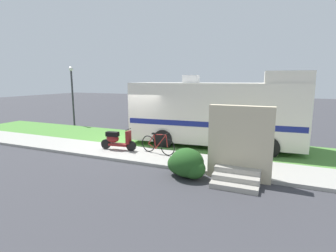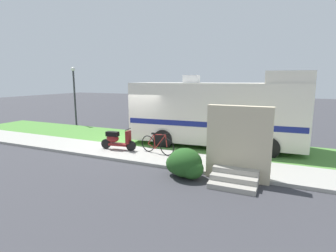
# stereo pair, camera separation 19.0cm
# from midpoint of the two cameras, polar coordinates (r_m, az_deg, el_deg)

# --- Properties ---
(ground_plane) EXTENTS (80.00, 80.00, 0.00)m
(ground_plane) POSITION_cam_midpoint_polar(r_m,az_deg,el_deg) (12.69, -7.81, -4.60)
(ground_plane) COLOR #38383D
(sidewalk) EXTENTS (24.00, 2.00, 0.12)m
(sidewalk) POSITION_cam_midpoint_polar(r_m,az_deg,el_deg) (11.70, -10.85, -5.65)
(sidewalk) COLOR #9E9B93
(sidewalk) RESTS_ON ground
(grass_strip) EXTENTS (24.00, 3.40, 0.08)m
(grass_strip) POSITION_cam_midpoint_polar(r_m,az_deg,el_deg) (13.94, -4.64, -3.03)
(grass_strip) COLOR #4C8438
(grass_strip) RESTS_ON ground
(motorhome_rv) EXTENTS (8.03, 3.05, 3.54)m
(motorhome_rv) POSITION_cam_midpoint_polar(r_m,az_deg,el_deg) (12.62, 10.18, 3.03)
(motorhome_rv) COLOR silver
(motorhome_rv) RESTS_ON ground
(scooter) EXTENTS (1.68, 0.52, 0.97)m
(scooter) POSITION_cam_midpoint_polar(r_m,az_deg,el_deg) (11.81, -11.52, -2.95)
(scooter) COLOR black
(scooter) RESTS_ON ground
(bicycle) EXTENTS (1.69, 0.54, 0.91)m
(bicycle) POSITION_cam_midpoint_polar(r_m,az_deg,el_deg) (11.01, -2.75, -4.03)
(bicycle) COLOR black
(bicycle) RESTS_ON ground
(pickup_truck_near) EXTENTS (5.87, 2.49, 1.76)m
(pickup_truck_near) POSITION_cam_midpoint_polar(r_m,az_deg,el_deg) (18.21, 0.57, 2.99)
(pickup_truck_near) COLOR #1E2328
(pickup_truck_near) RESTS_ON ground
(pickup_truck_far) EXTENTS (5.33, 2.16, 1.81)m
(pickup_truck_far) POSITION_cam_midpoint_polar(r_m,az_deg,el_deg) (20.06, 14.73, 3.39)
(pickup_truck_far) COLOR #1E478C
(pickup_truck_far) RESTS_ON ground
(porch_steps) EXTENTS (2.00, 1.26, 2.40)m
(porch_steps) POSITION_cam_midpoint_polar(r_m,az_deg,el_deg) (8.58, 14.60, -5.33)
(porch_steps) COLOR #9E998E
(porch_steps) RESTS_ON ground
(bush_by_porch) EXTENTS (1.36, 1.02, 0.96)m
(bush_by_porch) POSITION_cam_midpoint_polar(r_m,az_deg,el_deg) (8.73, 3.38, -8.25)
(bush_by_porch) COLOR #23511E
(bush_by_porch) RESTS_ON ground
(bottle_green) EXTENTS (0.07, 0.07, 0.26)m
(bottle_green) POSITION_cam_midpoint_polar(r_m,az_deg,el_deg) (9.75, 15.35, -8.02)
(bottle_green) COLOR brown
(bottle_green) RESTS_ON ground
(street_lamp_post) EXTENTS (0.28, 0.28, 4.04)m
(street_lamp_post) POSITION_cam_midpoint_polar(r_m,az_deg,el_deg) (19.42, -20.37, 7.33)
(street_lamp_post) COLOR #333338
(street_lamp_post) RESTS_ON ground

